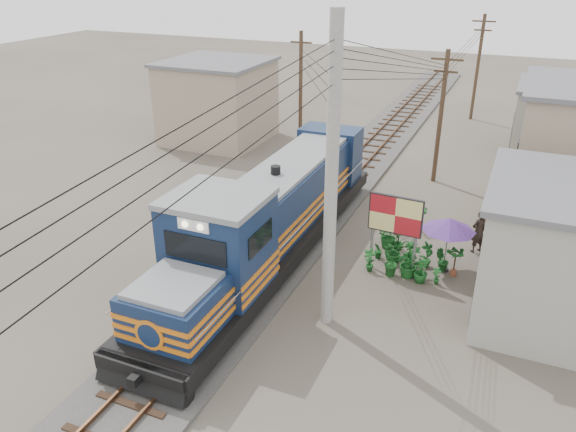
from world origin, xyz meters
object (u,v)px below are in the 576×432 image
at_px(locomotive, 269,219).
at_px(vendor, 478,232).
at_px(billboard, 395,217).
at_px(market_umbrella, 449,225).

bearing_deg(locomotive, vendor, 28.23).
bearing_deg(billboard, locomotive, -163.63).
relative_size(locomotive, vendor, 9.22).
relative_size(locomotive, billboard, 5.35).
xyz_separation_m(market_umbrella, vendor, (0.98, 2.10, -1.06)).
relative_size(billboard, vendor, 1.72).
distance_m(locomotive, market_umbrella, 6.88).
height_order(locomotive, billboard, locomotive).
height_order(billboard, vendor, billboard).
height_order(locomotive, market_umbrella, locomotive).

